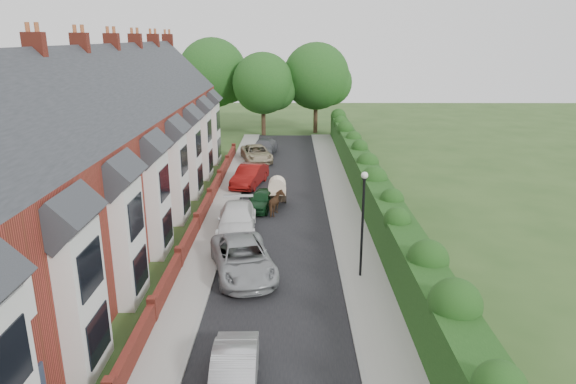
{
  "coord_description": "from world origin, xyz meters",
  "views": [
    {
      "loc": [
        0.12,
        -18.01,
        10.94
      ],
      "look_at": [
        -0.05,
        10.62,
        2.2
      ],
      "focal_mm": 32.0,
      "sensor_mm": 36.0,
      "label": 1
    }
  ],
  "objects_px": {
    "lamppost": "(363,212)",
    "car_white": "(237,220)",
    "horse_cart": "(277,189)",
    "car_silver_b": "(243,259)",
    "horse": "(276,204)",
    "car_red": "(250,176)",
    "car_grey": "(264,147)",
    "car_green": "(262,200)",
    "car_beige": "(256,154)",
    "car_silver_a": "(234,374)"
  },
  "relations": [
    {
      "from": "lamppost",
      "to": "car_grey",
      "type": "relative_size",
      "value": 1.0
    },
    {
      "from": "car_grey",
      "to": "horse",
      "type": "relative_size",
      "value": 2.93
    },
    {
      "from": "car_silver_a",
      "to": "horse",
      "type": "xyz_separation_m",
      "value": [
        0.87,
        17.05,
        0.06
      ]
    },
    {
      "from": "car_silver_a",
      "to": "horse",
      "type": "distance_m",
      "value": 17.07
    },
    {
      "from": "lamppost",
      "to": "car_silver_a",
      "type": "xyz_separation_m",
      "value": [
        -5.07,
        -8.2,
        -2.62
      ]
    },
    {
      "from": "lamppost",
      "to": "car_white",
      "type": "distance_m",
      "value": 8.98
    },
    {
      "from": "car_silver_b",
      "to": "horse_cart",
      "type": "xyz_separation_m",
      "value": [
        1.35,
        10.4,
        0.33
      ]
    },
    {
      "from": "car_silver_b",
      "to": "horse",
      "type": "relative_size",
      "value": 3.24
    },
    {
      "from": "car_grey",
      "to": "horse",
      "type": "xyz_separation_m",
      "value": [
        1.65,
        -17.08,
        -0.0
      ]
    },
    {
      "from": "car_silver_a",
      "to": "car_green",
      "type": "relative_size",
      "value": 1.1
    },
    {
      "from": "lamppost",
      "to": "car_grey",
      "type": "distance_m",
      "value": 26.7
    },
    {
      "from": "car_red",
      "to": "horse",
      "type": "distance_m",
      "value": 6.95
    },
    {
      "from": "car_white",
      "to": "car_silver_a",
      "type": "bearing_deg",
      "value": -87.63
    },
    {
      "from": "car_silver_b",
      "to": "car_grey",
      "type": "xyz_separation_m",
      "value": [
        -0.29,
        25.58,
        -0.05
      ]
    },
    {
      "from": "car_white",
      "to": "car_red",
      "type": "height_order",
      "value": "car_red"
    },
    {
      "from": "car_grey",
      "to": "car_beige",
      "type": "bearing_deg",
      "value": -95.57
    },
    {
      "from": "car_silver_a",
      "to": "car_silver_b",
      "type": "xyz_separation_m",
      "value": [
        -0.48,
        8.55,
        0.11
      ]
    },
    {
      "from": "car_silver_a",
      "to": "car_grey",
      "type": "bearing_deg",
      "value": 89.76
    },
    {
      "from": "lamppost",
      "to": "horse",
      "type": "distance_m",
      "value": 10.12
    },
    {
      "from": "horse_cart",
      "to": "car_white",
      "type": "bearing_deg",
      "value": -113.89
    },
    {
      "from": "car_silver_b",
      "to": "car_beige",
      "type": "height_order",
      "value": "car_silver_b"
    },
    {
      "from": "car_white",
      "to": "car_green",
      "type": "height_order",
      "value": "car_white"
    },
    {
      "from": "car_silver_a",
      "to": "horse_cart",
      "type": "distance_m",
      "value": 18.97
    },
    {
      "from": "car_silver_a",
      "to": "car_white",
      "type": "distance_m",
      "value": 14.04
    },
    {
      "from": "car_silver_a",
      "to": "car_silver_b",
      "type": "height_order",
      "value": "car_silver_b"
    },
    {
      "from": "car_green",
      "to": "car_beige",
      "type": "distance_m",
      "value": 13.48
    },
    {
      "from": "car_beige",
      "to": "horse",
      "type": "relative_size",
      "value": 2.94
    },
    {
      "from": "car_silver_b",
      "to": "car_silver_a",
      "type": "bearing_deg",
      "value": -100.92
    },
    {
      "from": "car_white",
      "to": "horse_cart",
      "type": "height_order",
      "value": "horse_cart"
    },
    {
      "from": "lamppost",
      "to": "horse_cart",
      "type": "distance_m",
      "value": 11.74
    },
    {
      "from": "car_red",
      "to": "lamppost",
      "type": "bearing_deg",
      "value": -53.94
    },
    {
      "from": "horse_cart",
      "to": "car_red",
      "type": "bearing_deg",
      "value": 115.15
    },
    {
      "from": "car_silver_b",
      "to": "horse_cart",
      "type": "distance_m",
      "value": 10.49
    },
    {
      "from": "car_green",
      "to": "horse_cart",
      "type": "xyz_separation_m",
      "value": [
        0.98,
        0.77,
        0.48
      ]
    },
    {
      "from": "car_white",
      "to": "horse",
      "type": "distance_m",
      "value": 3.78
    },
    {
      "from": "car_silver_a",
      "to": "horse",
      "type": "height_order",
      "value": "horse"
    },
    {
      "from": "car_silver_b",
      "to": "horse",
      "type": "xyz_separation_m",
      "value": [
        1.35,
        8.5,
        -0.05
      ]
    },
    {
      "from": "car_white",
      "to": "car_beige",
      "type": "relative_size",
      "value": 1.03
    },
    {
      "from": "lamppost",
      "to": "car_beige",
      "type": "height_order",
      "value": "lamppost"
    },
    {
      "from": "car_silver_a",
      "to": "car_grey",
      "type": "xyz_separation_m",
      "value": [
        -0.77,
        34.13,
        0.07
      ]
    },
    {
      "from": "car_beige",
      "to": "horse",
      "type": "xyz_separation_m",
      "value": [
        2.2,
        -14.55,
        0.02
      ]
    },
    {
      "from": "car_red",
      "to": "horse_cart",
      "type": "height_order",
      "value": "horse_cart"
    },
    {
      "from": "car_silver_b",
      "to": "car_red",
      "type": "relative_size",
      "value": 1.18
    },
    {
      "from": "car_green",
      "to": "car_grey",
      "type": "xyz_separation_m",
      "value": [
        -0.67,
        15.95,
        0.11
      ]
    },
    {
      "from": "car_green",
      "to": "car_beige",
      "type": "bearing_deg",
      "value": 109.24
    },
    {
      "from": "car_silver_b",
      "to": "car_white",
      "type": "bearing_deg",
      "value": 84.76
    },
    {
      "from": "car_silver_a",
      "to": "car_beige",
      "type": "relative_size",
      "value": 0.8
    },
    {
      "from": "lamppost",
      "to": "horse_cart",
      "type": "height_order",
      "value": "lamppost"
    },
    {
      "from": "car_red",
      "to": "car_beige",
      "type": "xyz_separation_m",
      "value": [
        0.0,
        7.96,
        -0.08
      ]
    },
    {
      "from": "car_red",
      "to": "horse_cart",
      "type": "xyz_separation_m",
      "value": [
        2.2,
        -4.69,
        0.32
      ]
    }
  ]
}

